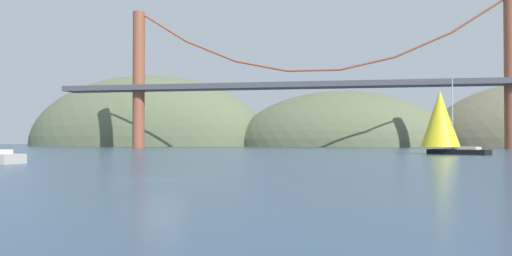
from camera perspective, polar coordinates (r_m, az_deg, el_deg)
ground_plane at (r=27.99m, az=-9.97°, el=-5.29°), size 360.00×360.00×0.00m
headland_center at (r=161.22m, az=8.92°, el=-1.88°), size 62.07×44.00×32.09m
headland_left at (r=173.70m, az=-11.29°, el=-1.82°), size 76.92×44.00×43.60m
suspension_bridge at (r=122.21m, az=5.98°, el=4.87°), size 117.96×6.00×32.27m
sailboat_yellow_sail at (r=78.55m, az=18.72°, el=0.73°), size 9.67×8.24×10.15m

